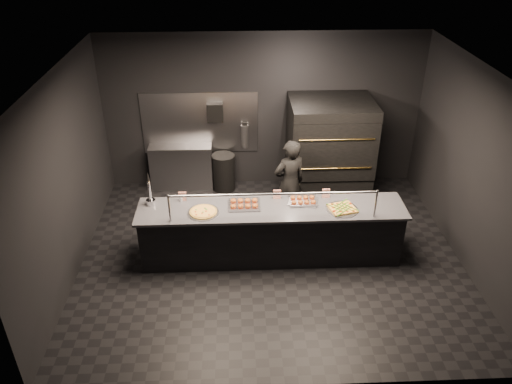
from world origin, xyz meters
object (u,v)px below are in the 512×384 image
towel_dispenser (215,112)px  trash_bin (224,172)px  worker (289,183)px  pizza_oven (329,150)px  slider_tray_b (303,200)px  service_counter (271,232)px  fire_extinguisher (245,136)px  slider_tray_a (244,204)px  beer_tap (150,195)px  square_pizza (342,209)px  prep_shelf (182,167)px  round_pizza (203,212)px

towel_dispenser → trash_bin: 1.20m
worker → towel_dispenser: bearing=-68.5°
towel_dispenser → pizza_oven: bearing=-13.1°
towel_dispenser → slider_tray_b: 2.71m
service_counter → fire_extinguisher: bearing=98.3°
slider_tray_a → worker: size_ratio=0.31×
service_counter → towel_dispenser: bearing=110.6°
beer_tap → service_counter: bearing=-5.7°
slider_tray_a → worker: (0.79, 0.91, -0.16)m
towel_dispenser → worker: size_ratio=0.22×
fire_extinguisher → slider_tray_b: fire_extinguisher is taller
beer_tap → fire_extinguisher: bearing=56.0°
towel_dispenser → square_pizza: size_ratio=0.73×
service_counter → towel_dispenser: (-0.90, 2.39, 1.09)m
beer_tap → slider_tray_a: beer_tap is taller
prep_shelf → beer_tap: 2.24m
square_pizza → trash_bin: 3.01m
towel_dispenser → slider_tray_a: size_ratio=0.72×
fire_extinguisher → slider_tray_b: size_ratio=1.01×
slider_tray_b → trash_bin: size_ratio=0.68×
service_counter → trash_bin: (-0.77, 2.22, -0.10)m
service_counter → slider_tray_a: bearing=169.4°
towel_dispenser → trash_bin: bearing=-53.5°
fire_extinguisher → round_pizza: (-0.68, -2.50, -0.12)m
slider_tray_a → square_pizza: bearing=-6.7°
fire_extinguisher → beer_tap: beer_tap is taller
prep_shelf → beer_tap: size_ratio=2.15×
beer_tap → prep_shelf: bearing=83.4°
prep_shelf → worker: 2.41m
towel_dispenser → trash_bin: size_ratio=0.48×
prep_shelf → beer_tap: beer_tap is taller
worker → beer_tap: bearing=-0.9°
fire_extinguisher → pizza_oven: bearing=-17.9°
slider_tray_a → pizza_oven: bearing=48.4°
towel_dispenser → round_pizza: bearing=-93.1°
towel_dispenser → prep_shelf: bearing=-174.3°
beer_tap → round_pizza: (0.81, -0.28, -0.14)m
worker → trash_bin: bearing=-67.8°
square_pizza → round_pizza: bearing=180.0°
fire_extinguisher → slider_tray_b: 2.41m
round_pizza → slider_tray_a: (0.62, 0.17, 0.01)m
fire_extinguisher → round_pizza: bearing=-105.3°
service_counter → fire_extinguisher: (-0.35, 2.40, 0.60)m
square_pizza → fire_extinguisher: bearing=119.6°
service_counter → slider_tray_b: 0.71m
square_pizza → service_counter: bearing=174.9°
fire_extinguisher → round_pizza: 2.59m
fire_extinguisher → beer_tap: bearing=-124.0°
pizza_oven → prep_shelf: size_ratio=1.59×
fire_extinguisher → slider_tray_a: size_ratio=1.04×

